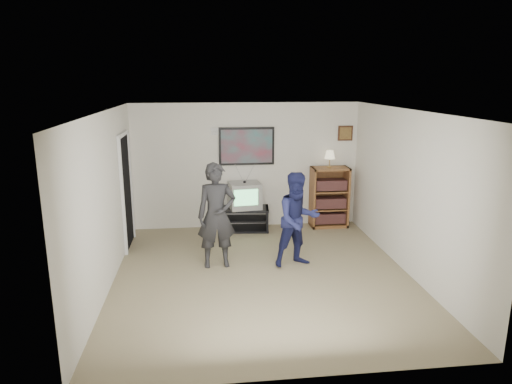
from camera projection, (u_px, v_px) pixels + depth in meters
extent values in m
cube|color=#706547|center=(263.00, 276.00, 7.01)|extent=(4.50, 5.00, 0.01)
cube|color=white|center=(263.00, 111.00, 6.41)|extent=(4.50, 5.00, 0.01)
cube|color=silver|center=(247.00, 166.00, 9.12)|extent=(4.50, 0.01, 2.50)
cube|color=silver|center=(106.00, 202.00, 6.45)|extent=(0.01, 5.00, 2.50)
cube|color=silver|center=(409.00, 193.00, 6.97)|extent=(0.01, 5.00, 2.50)
cube|color=black|center=(245.00, 209.00, 9.05)|extent=(0.97, 0.60, 0.04)
cube|color=black|center=(246.00, 229.00, 9.15)|extent=(0.97, 0.60, 0.04)
cube|color=black|center=(224.00, 219.00, 9.05)|extent=(0.09, 0.49, 0.46)
cube|color=black|center=(267.00, 218.00, 9.15)|extent=(0.09, 0.49, 0.46)
imported|color=#242325|center=(217.00, 216.00, 7.20)|extent=(0.64, 0.45, 1.69)
imported|color=#1B1E4B|center=(298.00, 220.00, 7.24)|extent=(0.86, 0.74, 1.53)
cube|color=white|center=(214.00, 192.00, 7.35)|extent=(0.07, 0.13, 0.04)
cube|color=white|center=(292.00, 195.00, 7.37)|extent=(0.04, 0.11, 0.03)
cube|color=black|center=(247.00, 146.00, 9.00)|extent=(1.10, 0.03, 0.75)
cube|color=white|center=(218.00, 131.00, 8.87)|extent=(0.28, 0.02, 0.14)
cube|color=#391B12|center=(345.00, 133.00, 9.18)|extent=(0.30, 0.03, 0.30)
cube|color=black|center=(126.00, 192.00, 8.06)|extent=(0.03, 0.85, 2.00)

